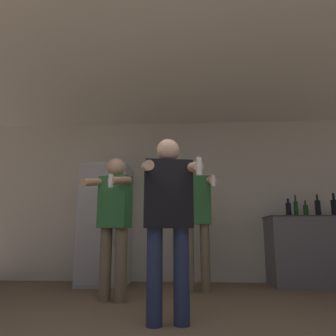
% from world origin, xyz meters
% --- Properties ---
extents(wall_back, '(7.00, 0.06, 2.55)m').
position_xyz_m(wall_back, '(0.00, 3.36, 1.27)').
color(wall_back, beige).
rests_on(wall_back, ground_plane).
extents(ceiling_slab, '(7.00, 3.85, 0.05)m').
position_xyz_m(ceiling_slab, '(0.00, 1.66, 2.57)').
color(ceiling_slab, silver).
rests_on(ceiling_slab, wall_back).
extents(refrigerator, '(0.68, 0.76, 1.73)m').
position_xyz_m(refrigerator, '(-1.01, 2.96, 0.87)').
color(refrigerator, silver).
rests_on(refrigerator, ground_plane).
extents(counter, '(1.22, 0.65, 0.97)m').
position_xyz_m(counter, '(1.97, 3.02, 0.49)').
color(counter, slate).
rests_on(counter, ground_plane).
extents(bottle_amber_bourbon, '(0.08, 0.08, 0.31)m').
position_xyz_m(bottle_amber_bourbon, '(2.08, 2.94, 1.09)').
color(bottle_amber_bourbon, black).
rests_on(bottle_amber_bourbon, counter).
extents(bottle_dark_rum, '(0.06, 0.06, 0.31)m').
position_xyz_m(bottle_dark_rum, '(1.77, 2.94, 1.09)').
color(bottle_dark_rum, '#194723').
rests_on(bottle_dark_rum, counter).
extents(bottle_tall_gin, '(0.09, 0.09, 0.33)m').
position_xyz_m(bottle_tall_gin, '(2.31, 2.94, 1.10)').
color(bottle_tall_gin, black).
rests_on(bottle_tall_gin, counter).
extents(bottle_short_whiskey, '(0.08, 0.08, 0.28)m').
position_xyz_m(bottle_short_whiskey, '(1.66, 2.94, 1.08)').
color(bottle_short_whiskey, black).
rests_on(bottle_short_whiskey, counter).
extents(bottle_red_label, '(0.07, 0.07, 0.23)m').
position_xyz_m(bottle_red_label, '(1.90, 2.94, 1.06)').
color(bottle_red_label, '#194723').
rests_on(bottle_red_label, counter).
extents(person_woman_foreground, '(0.52, 0.54, 1.53)m').
position_xyz_m(person_woman_foreground, '(0.04, 0.85, 0.89)').
color(person_woman_foreground, navy).
rests_on(person_woman_foreground, ground_plane).
extents(person_man_side, '(0.51, 0.59, 1.58)m').
position_xyz_m(person_man_side, '(-0.63, 1.76, 0.91)').
color(person_man_side, '#75664C').
rests_on(person_man_side, ground_plane).
extents(person_spectator_back, '(0.48, 0.55, 1.68)m').
position_xyz_m(person_spectator_back, '(0.32, 2.42, 1.01)').
color(person_spectator_back, '#75664C').
rests_on(person_spectator_back, ground_plane).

